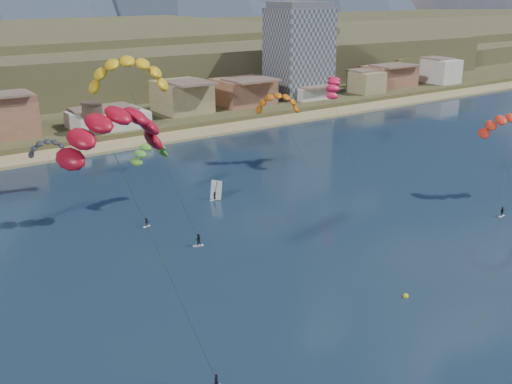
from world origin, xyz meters
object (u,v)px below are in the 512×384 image
Objects in this scene: watchtower at (93,118)px; apartment_tower at (299,50)px; kitesurfer_green at (150,148)px; kitesurfer_orange at (509,122)px; kitesurfer_yellow at (128,69)px; kitesurfer_red at (112,125)px; buoy at (406,296)px; windsurfer at (215,194)px.

apartment_tower is at bearing 9.93° from watchtower.
kitesurfer_green is at bearing -99.06° from watchtower.
watchtower is 53.66m from kitesurfer_green.
apartment_tower is 1.68× the size of kitesurfer_orange.
kitesurfer_yellow reaches higher than kitesurfer_orange.
kitesurfer_red reaches higher than buoy.
kitesurfer_red is 39.65× the size of buoy.
kitesurfer_green is at bearing 149.42° from kitesurfer_orange.
apartment_tower is 105.63m from kitesurfer_orange.
kitesurfer_orange is 51.44m from buoy.
watchtower is 0.28× the size of kitesurfer_yellow.
apartment_tower is at bearing 38.19° from kitesurfer_yellow.
kitesurfer_orange is 1.26× the size of kitesurfer_green.
buoy is at bearing -77.03° from kitesurfer_green.
kitesurfer_yellow is at bearing 64.50° from kitesurfer_red.
apartment_tower is at bearing 57.16° from buoy.
windsurfer is at bearing -137.30° from apartment_tower.
kitesurfer_red is 1.96× the size of kitesurfer_green.
kitesurfer_yellow is 30.89m from windsurfer.
kitesurfer_green is at bearing 50.53° from kitesurfer_yellow.
apartment_tower is 142.18m from buoy.
kitesurfer_green reaches higher than buoy.
kitesurfer_orange reaches higher than kitesurfer_green.
kitesurfer_green is 54.14m from buoy.
kitesurfer_red reaches higher than kitesurfer_orange.
kitesurfer_red is 52.12m from kitesurfer_green.
buoy is (18.34, -43.90, -26.39)m from kitesurfer_yellow.
kitesurfer_green is (-88.42, -66.81, -6.99)m from apartment_tower.
windsurfer is at bearing 147.81° from kitesurfer_orange.
kitesurfer_red is at bearing -173.38° from kitesurfer_orange.
kitesurfer_orange is at bearing -60.32° from watchtower.
kitesurfer_green is 4.03× the size of windsurfer.
kitesurfer_orange is (-30.34, -101.13, -3.14)m from apartment_tower.
apartment_tower is 157.66m from kitesurfer_red.
apartment_tower is at bearing 42.70° from windsurfer.
buoy is (-76.51, -118.52, -17.69)m from apartment_tower.
apartment_tower is 3.72× the size of watchtower.
windsurfer is at bearing -87.47° from watchtower.
windsurfer is at bearing 48.55° from kitesurfer_red.
buoy is at bearing -67.33° from kitesurfer_yellow.
kitesurfer_red is (-112.02, -110.61, 8.54)m from apartment_tower.
kitesurfer_green is 20.24× the size of buoy.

